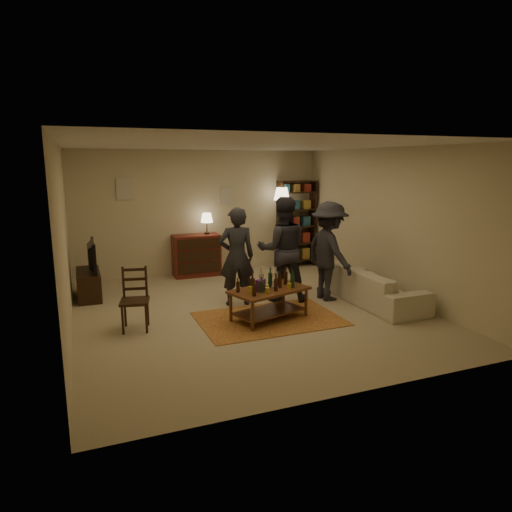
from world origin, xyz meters
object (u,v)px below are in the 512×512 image
dresser (197,254)px  person_by_sofa (329,251)px  dining_chair (135,297)px  person_left (237,257)px  tv_stand (89,277)px  sofa (375,287)px  person_right (283,250)px  coffee_table (269,293)px  floor_lamp (282,200)px  bookshelf (296,223)px

dresser → person_by_sofa: bearing=-55.6°
dining_chair → person_left: size_ratio=0.56×
tv_stand → sofa: size_ratio=0.51×
person_right → person_left: bearing=10.9°
dining_chair → person_left: 1.91m
coffee_table → sofa: size_ratio=0.65×
coffee_table → dresser: bearing=96.1°
dresser → person_right: size_ratio=0.73×
person_left → person_right: (0.83, -0.08, 0.08)m
coffee_table → dining_chair: 2.03m
dresser → person_right: person_right is taller
person_right → floor_lamp: bearing=-97.9°
coffee_table → dining_chair: size_ratio=1.43×
coffee_table → bookshelf: 3.92m
floor_lamp → dining_chair: bearing=-142.6°
tv_stand → sofa: bearing=-25.3°
tv_stand → floor_lamp: (4.24, 0.85, 1.22)m
dresser → person_by_sofa: person_by_sofa is taller
dresser → bookshelf: size_ratio=0.67×
dresser → floor_lamp: floor_lamp is taller
tv_stand → floor_lamp: floor_lamp is taller
dining_chair → person_left: person_left is taller
tv_stand → person_left: person_left is taller
dresser → floor_lamp: size_ratio=0.73×
coffee_table → floor_lamp: (1.64, 3.13, 1.17)m
dining_chair → person_right: (2.62, 0.49, 0.43)m
person_left → person_by_sofa: 1.67m
coffee_table → person_left: person_left is taller
floor_lamp → person_left: 2.99m
tv_stand → person_by_sofa: person_by_sofa is taller
floor_lamp → sofa: 3.34m
bookshelf → person_by_sofa: (-0.67, -2.64, -0.15)m
dresser → person_left: size_ratio=0.80×
sofa → person_right: bearing=62.4°
dining_chair → bookshelf: bookshelf is taller
bookshelf → person_left: bearing=-134.5°
tv_stand → person_left: 2.79m
person_left → bookshelf: bearing=-124.8°
coffee_table → person_by_sofa: 1.62m
bookshelf → person_right: bearing=-121.4°
dining_chair → floor_lamp: size_ratio=0.50×
sofa → bookshelf: bearing=-0.8°
tv_stand → person_right: person_right is taller
dining_chair → tv_stand: bearing=118.8°
tv_stand → person_left: bearing=-29.9°
sofa → person_by_sofa: (-0.62, 0.54, 0.58)m
tv_stand → floor_lamp: bearing=11.3°
person_left → person_right: 0.84m
dining_chair → tv_stand: tv_stand is taller
sofa → person_by_sofa: bearing=49.4°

